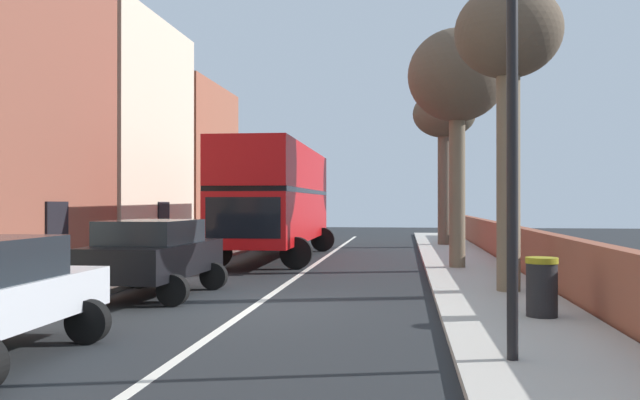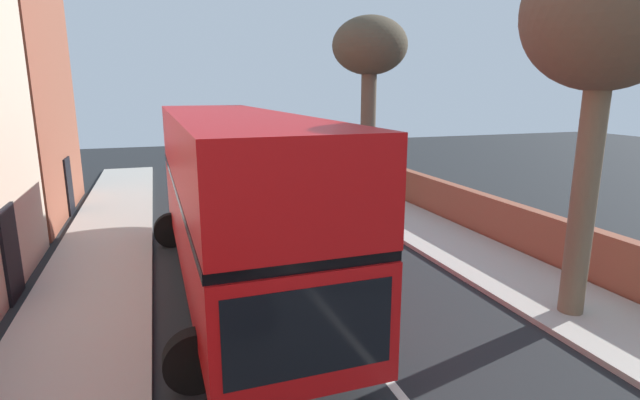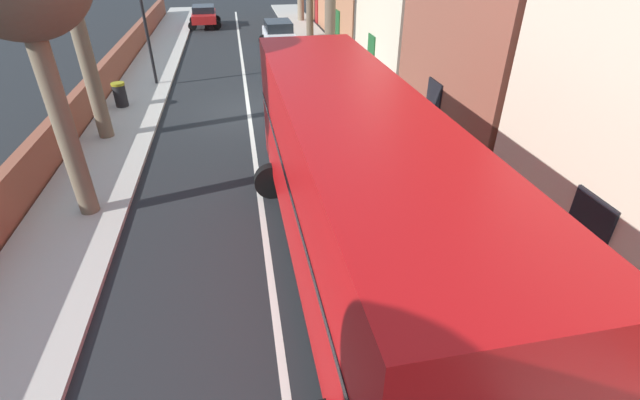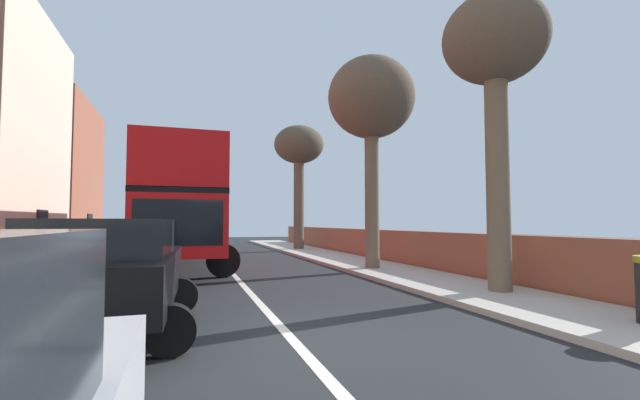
# 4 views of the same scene
# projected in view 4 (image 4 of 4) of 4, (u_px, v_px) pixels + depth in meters

# --- Properties ---
(ground_plane) EXTENTS (84.00, 84.00, 0.00)m
(ground_plane) POSITION_uv_depth(u_px,v_px,m) (292.00, 340.00, 5.93)
(ground_plane) COLOR black
(road_centre_line) EXTENTS (0.16, 54.00, 0.01)m
(road_centre_line) POSITION_uv_depth(u_px,v_px,m) (292.00, 340.00, 5.93)
(road_centre_line) COLOR silver
(road_centre_line) RESTS_ON ground
(sidewalk_right) EXTENTS (2.60, 60.00, 0.12)m
(sidewalk_right) POSITION_uv_depth(u_px,v_px,m) (566.00, 313.00, 7.40)
(sidewalk_right) COLOR #B2ADA3
(sidewalk_right) RESTS_ON ground
(boundary_wall_right) EXTENTS (0.36, 54.00, 1.33)m
(boundary_wall_right) POSITION_uv_depth(u_px,v_px,m) (630.00, 275.00, 7.90)
(boundary_wall_right) COLOR brown
(boundary_wall_right) RESTS_ON ground
(double_decker_bus) EXTENTS (3.67, 11.04, 4.06)m
(double_decker_bus) POSITION_uv_depth(u_px,v_px,m) (179.00, 203.00, 15.98)
(double_decker_bus) COLOR #B80E11
(double_decker_bus) RESTS_ON ground
(parked_car_black_left_3) EXTENTS (2.58, 4.16, 1.69)m
(parked_car_black_left_3) POSITION_uv_depth(u_px,v_px,m) (109.00, 269.00, 6.17)
(parked_car_black_left_3) COLOR black
(parked_car_black_left_3) RESTS_ON ground
(street_tree_right_1) EXTENTS (2.92, 2.92, 7.21)m
(street_tree_right_1) POSITION_uv_depth(u_px,v_px,m) (299.00, 150.00, 24.97)
(street_tree_right_1) COLOR brown
(street_tree_right_1) RESTS_ON sidewalk_right
(street_tree_right_3) EXTENTS (2.97, 2.97, 7.21)m
(street_tree_right_3) POSITION_uv_depth(u_px,v_px,m) (371.00, 102.00, 14.56)
(street_tree_right_3) COLOR brown
(street_tree_right_3) RESTS_ON sidewalk_right
(street_tree_right_5) EXTENTS (2.35, 2.35, 6.76)m
(street_tree_right_5) POSITION_uv_depth(u_px,v_px,m) (495.00, 53.00, 9.72)
(street_tree_right_5) COLOR brown
(street_tree_right_5) RESTS_ON sidewalk_right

